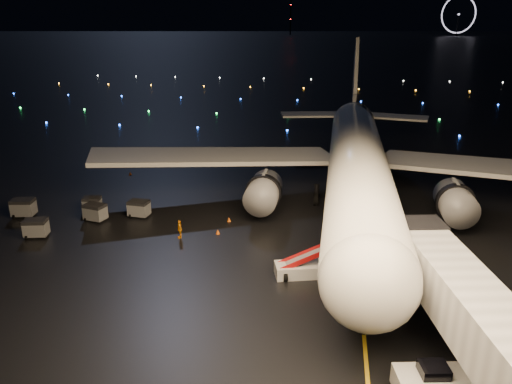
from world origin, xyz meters
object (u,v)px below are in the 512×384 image
baggage_cart_0 (139,209)px  baggage_cart_2 (92,204)px  crew_c (180,229)px  baggage_cart_3 (36,228)px  baggage_cart_1 (95,212)px  baggage_cart_4 (24,208)px  belt_loader (304,257)px  pushback_tug (432,380)px  airliner (359,127)px

baggage_cart_0 → baggage_cart_2: size_ratio=1.12×
crew_c → baggage_cart_3: (-13.56, -1.89, -0.01)m
crew_c → baggage_cart_1: size_ratio=0.86×
baggage_cart_4 → baggage_cart_2: bearing=12.4°
belt_loader → crew_c: belt_loader is taller
pushback_tug → baggage_cart_4: (-37.78, 20.94, -0.00)m
baggage_cart_0 → baggage_cart_3: size_ratio=0.99×
crew_c → baggage_cart_4: size_ratio=0.81×
pushback_tug → baggage_cart_1: bearing=134.5°
pushback_tug → belt_loader: belt_loader is taller
baggage_cart_1 → crew_c: bearing=-2.8°
crew_c → baggage_cart_2: crew_c is taller
crew_c → baggage_cart_2: 12.66m
crew_c → baggage_cart_3: crew_c is taller
baggage_cart_1 → baggage_cart_4: (-7.97, -0.07, 0.06)m
pushback_tug → belt_loader: 14.84m
baggage_cart_0 → baggage_cart_2: 5.67m
airliner → pushback_tug: size_ratio=15.07×
pushback_tug → baggage_cart_0: size_ratio=1.95×
baggage_cart_1 → baggage_cart_2: (-1.56, 2.51, -0.11)m
belt_loader → baggage_cart_3: size_ratio=3.26×
airliner → pushback_tug: (3.28, -31.45, -7.60)m
crew_c → baggage_cart_4: (-17.86, 2.80, 0.05)m
crew_c → baggage_cart_1: 10.30m
pushback_tug → baggage_cart_1: pushback_tug is taller
airliner → belt_loader: airliner is taller
airliner → baggage_cart_1: size_ratio=28.81×
crew_c → baggage_cart_1: bearing=-131.9°
airliner → baggage_cart_4: (-34.50, -10.51, -7.60)m
baggage_cart_1 → baggage_cart_2: bearing=135.2°
belt_loader → baggage_cart_4: belt_loader is taller
belt_loader → baggage_cart_1: size_ratio=3.24×
pushback_tug → baggage_cart_2: (-31.38, 23.52, -0.17)m
baggage_cart_0 → belt_loader: bearing=-23.7°
baggage_cart_2 → crew_c: bearing=-35.4°
baggage_cart_1 → baggage_cart_3: bearing=-114.4°
belt_loader → baggage_cart_4: 31.10m
pushback_tug → crew_c: 26.95m
belt_loader → baggage_cart_4: bearing=149.3°
pushback_tug → crew_c: bearing=127.3°
airliner → pushback_tug: bearing=-83.5°
airliner → crew_c: size_ratio=33.50×
baggage_cart_4 → baggage_cart_1: bearing=-9.0°
airliner → baggage_cart_3: (-30.21, -15.20, -7.67)m
baggage_cart_4 → crew_c: bearing=-18.4°
belt_loader → baggage_cart_2: size_ratio=3.69×
baggage_cart_2 → baggage_cart_4: size_ratio=0.82×
pushback_tug → baggage_cart_1: (-29.82, 21.01, -0.06)m
airliner → crew_c: 22.65m
crew_c → baggage_cart_0: bearing=-153.9°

